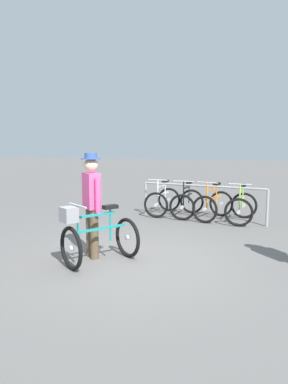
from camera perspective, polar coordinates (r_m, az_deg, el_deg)
name	(u,v)px	position (r m, az deg, el deg)	size (l,w,h in m)	color
ground_plane	(131,261)	(5.89, -2.10, -10.88)	(80.00, 80.00, 0.00)	#605E5B
bike_rack_rail	(202,193)	(9.05, 9.09, -0.20)	(3.20, 0.29, 0.88)	#99999E
racked_bike_white	(163,201)	(9.70, 2.98, -1.39)	(0.69, 1.11, 0.97)	black
racked_bike_black	(187,203)	(9.42, 6.81, -1.69)	(0.73, 1.16, 0.98)	black
racked_bike_orange	(213,205)	(9.18, 10.87, -2.00)	(0.83, 1.21, 0.98)	black
racked_bike_lime	(241,207)	(9.00, 15.11, -2.32)	(0.71, 1.11, 0.97)	black
featured_bicycle	(96,236)	(5.68, -7.62, -6.95)	(1.08, 1.26, 0.97)	black
person_with_featured_bike	(92,201)	(5.94, -8.24, -1.37)	(0.45, 0.37, 1.72)	brown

